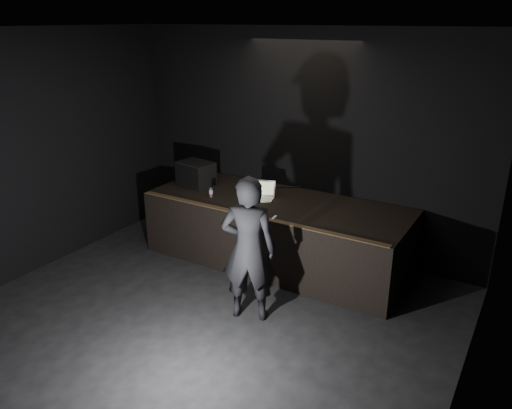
{
  "coord_description": "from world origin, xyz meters",
  "views": [
    {
      "loc": [
        3.35,
        -3.51,
        3.6
      ],
      "look_at": [
        -0.12,
        2.3,
        1.06
      ],
      "focal_mm": 35.0,
      "sensor_mm": 36.0,
      "label": 1
    }
  ],
  "objects_px": {
    "stage_monitor": "(196,173)",
    "laptop": "(262,194)",
    "beer_can": "(211,192)",
    "person": "(249,249)",
    "stage_riser": "(277,231)"
  },
  "relations": [
    {
      "from": "stage_riser",
      "to": "laptop",
      "type": "bearing_deg",
      "value": 177.12
    },
    {
      "from": "stage_monitor",
      "to": "beer_can",
      "type": "distance_m",
      "value": 0.68
    },
    {
      "from": "stage_monitor",
      "to": "beer_can",
      "type": "height_order",
      "value": "stage_monitor"
    },
    {
      "from": "stage_riser",
      "to": "beer_can",
      "type": "relative_size",
      "value": 27.7
    },
    {
      "from": "stage_monitor",
      "to": "beer_can",
      "type": "xyz_separation_m",
      "value": [
        0.57,
        -0.36,
        -0.12
      ]
    },
    {
      "from": "stage_riser",
      "to": "beer_can",
      "type": "height_order",
      "value": "beer_can"
    },
    {
      "from": "laptop",
      "to": "beer_can",
      "type": "relative_size",
      "value": 3.06
    },
    {
      "from": "stage_monitor",
      "to": "laptop",
      "type": "xyz_separation_m",
      "value": [
        1.28,
        -0.01,
        -0.13
      ]
    },
    {
      "from": "beer_can",
      "to": "person",
      "type": "xyz_separation_m",
      "value": [
        1.42,
        -1.2,
        -0.13
      ]
    },
    {
      "from": "laptop",
      "to": "stage_riser",
      "type": "bearing_deg",
      "value": -18.97
    },
    {
      "from": "laptop",
      "to": "person",
      "type": "relative_size",
      "value": 0.23
    },
    {
      "from": "stage_riser",
      "to": "laptop",
      "type": "relative_size",
      "value": 9.05
    },
    {
      "from": "laptop",
      "to": "person",
      "type": "bearing_deg",
      "value": -81.42
    },
    {
      "from": "beer_can",
      "to": "person",
      "type": "relative_size",
      "value": 0.08
    },
    {
      "from": "stage_riser",
      "to": "beer_can",
      "type": "xyz_separation_m",
      "value": [
        -0.98,
        -0.34,
        0.57
      ]
    }
  ]
}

